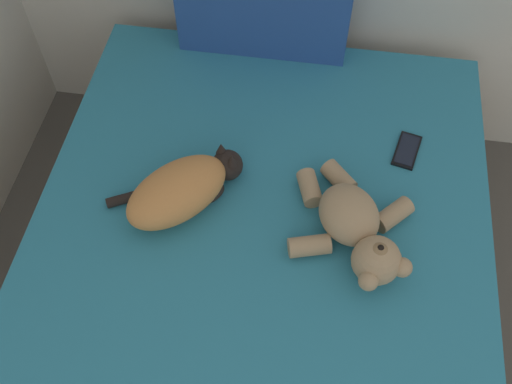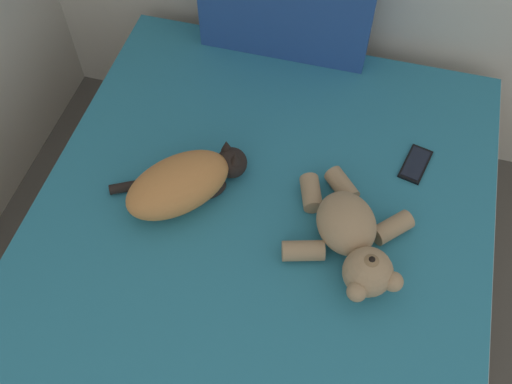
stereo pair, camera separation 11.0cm
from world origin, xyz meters
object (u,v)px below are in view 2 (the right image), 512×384
Objects in this scene: cat at (184,182)px; teddy_bear at (352,238)px; bed at (249,294)px; cell_phone at (416,164)px.

teddy_bear reaches higher than cat.
teddy_bear is (0.28, 0.10, 0.34)m from bed.
cat is 0.53m from teddy_bear.
cell_phone is at bearing 66.65° from teddy_bear.
cat reaches higher than bed.
teddy_bear is 2.87× the size of cell_phone.
bed is 0.45m from cat.
bed is 4.70× the size of cat.
cell_phone reaches higher than bed.
bed is 4.23× the size of teddy_bear.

